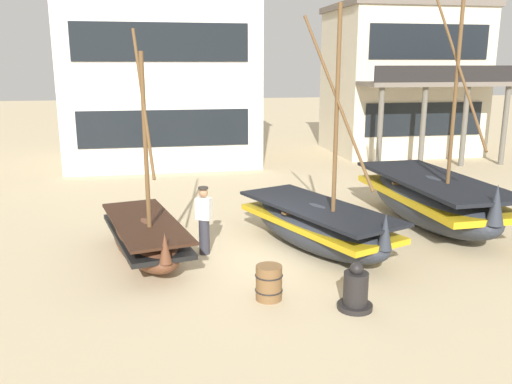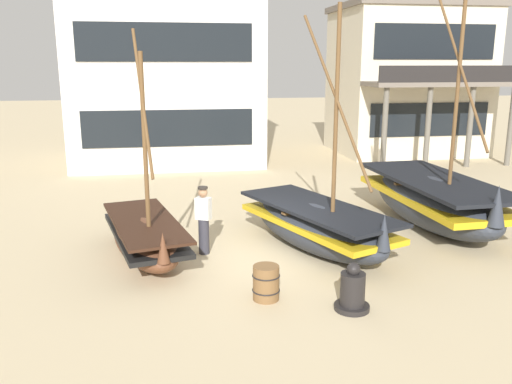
{
  "view_description": "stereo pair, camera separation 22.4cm",
  "coord_description": "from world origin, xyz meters",
  "px_view_note": "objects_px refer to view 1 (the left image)",
  "views": [
    {
      "loc": [
        -2.39,
        -11.79,
        4.55
      ],
      "look_at": [
        0.0,
        1.0,
        1.4
      ],
      "focal_mm": 37.31,
      "sensor_mm": 36.0,
      "label": 1
    },
    {
      "loc": [
        -2.17,
        -11.83,
        4.55
      ],
      "look_at": [
        0.0,
        1.0,
        1.4
      ],
      "focal_mm": 37.31,
      "sensor_mm": 36.0,
      "label": 2
    }
  ],
  "objects_px": {
    "fisherman_by_hull": "(204,221)",
    "harbor_building_main": "(160,45)",
    "fishing_boat_far_right": "(146,237)",
    "harbor_building_annex": "(402,80)",
    "capstan_winch": "(356,291)",
    "wooden_barrel": "(269,283)",
    "fishing_boat_near_left": "(317,225)",
    "fishing_boat_centre_large": "(432,199)"
  },
  "relations": [
    {
      "from": "fishing_boat_near_left",
      "to": "fishing_boat_centre_large",
      "type": "distance_m",
      "value": 4.05
    },
    {
      "from": "wooden_barrel",
      "to": "capstan_winch",
      "type": "bearing_deg",
      "value": -25.28
    },
    {
      "from": "fishing_boat_far_right",
      "to": "harbor_building_annex",
      "type": "height_order",
      "value": "harbor_building_annex"
    },
    {
      "from": "fishing_boat_near_left",
      "to": "wooden_barrel",
      "type": "distance_m",
      "value": 3.18
    },
    {
      "from": "fisherman_by_hull",
      "to": "harbor_building_main",
      "type": "xyz_separation_m",
      "value": [
        -0.71,
        13.43,
        4.55
      ]
    },
    {
      "from": "fishing_boat_far_right",
      "to": "capstan_winch",
      "type": "relative_size",
      "value": 5.62
    },
    {
      "from": "fishing_boat_far_right",
      "to": "fishing_boat_near_left",
      "type": "bearing_deg",
      "value": -2.65
    },
    {
      "from": "harbor_building_annex",
      "to": "fishing_boat_near_left",
      "type": "bearing_deg",
      "value": -121.84
    },
    {
      "from": "fishing_boat_near_left",
      "to": "harbor_building_annex",
      "type": "xyz_separation_m",
      "value": [
        8.74,
        14.08,
        3.09
      ]
    },
    {
      "from": "fisherman_by_hull",
      "to": "capstan_winch",
      "type": "distance_m",
      "value": 4.39
    },
    {
      "from": "harbor_building_main",
      "to": "fishing_boat_centre_large",
      "type": "bearing_deg",
      "value": -59.21
    },
    {
      "from": "capstan_winch",
      "to": "wooden_barrel",
      "type": "xyz_separation_m",
      "value": [
        -1.52,
        0.72,
        -0.02
      ]
    },
    {
      "from": "harbor_building_annex",
      "to": "harbor_building_main",
      "type": "bearing_deg",
      "value": -177.97
    },
    {
      "from": "capstan_winch",
      "to": "harbor_building_annex",
      "type": "distance_m",
      "value": 19.89
    },
    {
      "from": "fishing_boat_centre_large",
      "to": "wooden_barrel",
      "type": "distance_m",
      "value": 6.87
    },
    {
      "from": "fishing_boat_far_right",
      "to": "capstan_winch",
      "type": "xyz_separation_m",
      "value": [
        3.94,
        -3.53,
        -0.15
      ]
    },
    {
      "from": "fishing_boat_near_left",
      "to": "harbor_building_main",
      "type": "relative_size",
      "value": 0.54
    },
    {
      "from": "fisherman_by_hull",
      "to": "harbor_building_main",
      "type": "height_order",
      "value": "harbor_building_main"
    },
    {
      "from": "capstan_winch",
      "to": "wooden_barrel",
      "type": "relative_size",
      "value": 1.35
    },
    {
      "from": "fishing_boat_far_right",
      "to": "fisherman_by_hull",
      "type": "relative_size",
      "value": 3.15
    },
    {
      "from": "fishing_boat_far_right",
      "to": "capstan_winch",
      "type": "distance_m",
      "value": 5.29
    },
    {
      "from": "wooden_barrel",
      "to": "harbor_building_main",
      "type": "bearing_deg",
      "value": 96.06
    },
    {
      "from": "fishing_boat_near_left",
      "to": "wooden_barrel",
      "type": "relative_size",
      "value": 8.36
    },
    {
      "from": "fishing_boat_centre_large",
      "to": "fishing_boat_far_right",
      "type": "height_order",
      "value": "fishing_boat_centre_large"
    },
    {
      "from": "fishing_boat_centre_large",
      "to": "capstan_winch",
      "type": "height_order",
      "value": "fishing_boat_centre_large"
    },
    {
      "from": "harbor_building_annex",
      "to": "fishing_boat_far_right",
      "type": "bearing_deg",
      "value": -132.99
    },
    {
      "from": "fisherman_by_hull",
      "to": "fishing_boat_near_left",
      "type": "bearing_deg",
      "value": -4.31
    },
    {
      "from": "fishing_boat_centre_large",
      "to": "fisherman_by_hull",
      "type": "distance_m",
      "value": 6.71
    },
    {
      "from": "fishing_boat_near_left",
      "to": "fisherman_by_hull",
      "type": "xyz_separation_m",
      "value": [
        -2.8,
        0.21,
        0.19
      ]
    },
    {
      "from": "fishing_boat_far_right",
      "to": "fisherman_by_hull",
      "type": "distance_m",
      "value": 1.43
    },
    {
      "from": "harbor_building_main",
      "to": "capstan_winch",
      "type": "bearing_deg",
      "value": -79.16
    },
    {
      "from": "fishing_boat_far_right",
      "to": "fisherman_by_hull",
      "type": "bearing_deg",
      "value": 0.68
    },
    {
      "from": "fishing_boat_centre_large",
      "to": "harbor_building_annex",
      "type": "bearing_deg",
      "value": 68.83
    },
    {
      "from": "fishing_boat_centre_large",
      "to": "harbor_building_main",
      "type": "relative_size",
      "value": 0.68
    },
    {
      "from": "fishing_boat_centre_large",
      "to": "harbor_building_main",
      "type": "distance_m",
      "value": 15.03
    },
    {
      "from": "fisherman_by_hull",
      "to": "harbor_building_main",
      "type": "distance_m",
      "value": 14.2
    },
    {
      "from": "fishing_boat_near_left",
      "to": "harbor_building_annex",
      "type": "distance_m",
      "value": 16.86
    },
    {
      "from": "capstan_winch",
      "to": "fishing_boat_centre_large",
      "type": "bearing_deg",
      "value": 49.01
    },
    {
      "from": "fishing_boat_far_right",
      "to": "fisherman_by_hull",
      "type": "height_order",
      "value": "fishing_boat_far_right"
    },
    {
      "from": "fishing_boat_centre_large",
      "to": "fishing_boat_far_right",
      "type": "relative_size",
      "value": 1.38
    },
    {
      "from": "fisherman_by_hull",
      "to": "harbor_building_annex",
      "type": "relative_size",
      "value": 0.22
    },
    {
      "from": "harbor_building_annex",
      "to": "wooden_barrel",
      "type": "bearing_deg",
      "value": -122.24
    }
  ]
}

